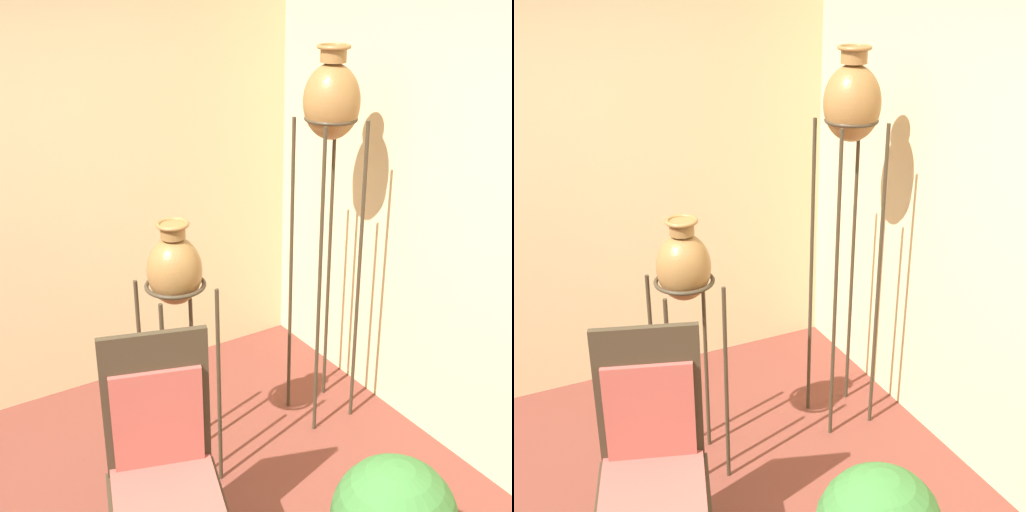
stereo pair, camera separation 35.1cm
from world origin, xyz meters
The scene contains 3 objects.
vase_stand_tall centered at (1.55, 0.95, 1.74)m, with size 0.28×0.28×2.08m.
vase_stand_medium centered at (0.63, 0.87, 1.11)m, with size 0.30×0.30×1.38m.
chair centered at (0.25, 0.25, 0.64)m, with size 0.58×0.61×1.15m.
Camera 1 is at (-0.61, -1.84, 2.48)m, focal length 50.00 mm.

